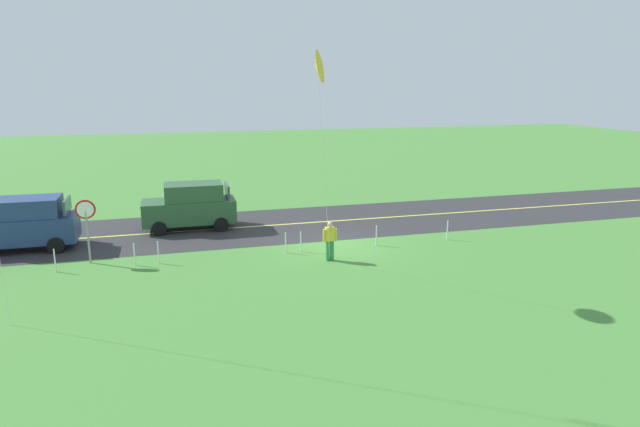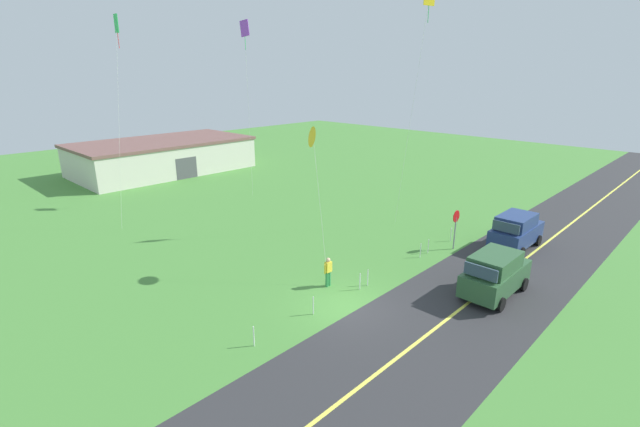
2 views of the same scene
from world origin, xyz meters
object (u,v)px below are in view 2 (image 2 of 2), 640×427
(car_parked_east_near, at_px, (516,231))
(warehouse_distant, at_px, (163,156))
(person_adult_near, at_px, (328,271))
(kite_green_far, at_px, (116,29))
(kite_blue_mid, at_px, (429,2))
(kite_yellow_high, at_px, (245,33))
(kite_red_low, at_px, (313,138))
(stop_sign, at_px, (456,222))
(car_suv_foreground, at_px, (495,273))

(car_parked_east_near, bearing_deg, warehouse_distant, 96.74)
(person_adult_near, distance_m, kite_green_far, 22.28)
(person_adult_near, bearing_deg, kite_blue_mid, -141.85)
(kite_green_far, height_order, warehouse_distant, kite_green_far)
(kite_yellow_high, bearing_deg, kite_red_low, -114.76)
(kite_yellow_high, xyz_separation_m, kite_green_far, (-9.10, 2.25, -0.12))
(stop_sign, distance_m, kite_blue_mid, 13.99)
(stop_sign, bearing_deg, kite_yellow_high, 95.52)
(car_suv_foreground, xyz_separation_m, person_adult_near, (-5.12, 6.60, -0.29))
(car_parked_east_near, bearing_deg, person_adult_near, 157.93)
(kite_green_far, relative_size, warehouse_distant, 0.79)
(stop_sign, xyz_separation_m, kite_red_low, (-8.19, 4.34, 5.65))
(car_parked_east_near, distance_m, person_adult_near, 13.10)
(stop_sign, relative_size, kite_red_low, 0.32)
(kite_blue_mid, height_order, kite_yellow_high, kite_blue_mid)
(person_adult_near, xyz_separation_m, kite_red_low, (1.07, 2.10, 6.59))
(car_parked_east_near, xyz_separation_m, kite_green_far, (-13.75, 23.19, 12.36))
(car_parked_east_near, distance_m, kite_yellow_high, 24.82)
(kite_red_low, height_order, kite_yellow_high, kite_yellow_high)
(car_suv_foreground, xyz_separation_m, kite_green_far, (-6.73, 24.87, 12.36))
(car_suv_foreground, distance_m, kite_blue_mid, 17.48)
(kite_blue_mid, bearing_deg, person_adult_near, -169.57)
(car_suv_foreground, xyz_separation_m, kite_blue_mid, (6.35, 8.71, 13.76))
(kite_yellow_high, bearing_deg, car_suv_foreground, -95.97)
(stop_sign, distance_m, warehouse_distant, 34.70)
(person_adult_near, xyz_separation_m, kite_blue_mid, (11.47, 2.11, 14.05))
(kite_red_low, relative_size, kite_green_far, 0.55)
(car_parked_east_near, height_order, kite_blue_mid, kite_blue_mid)
(kite_green_far, xyz_separation_m, warehouse_distant, (9.33, 14.16, -11.76))
(warehouse_distant, bearing_deg, car_parked_east_near, -83.26)
(warehouse_distant, bearing_deg, person_adult_near, -103.40)
(person_adult_near, bearing_deg, car_parked_east_near, -174.35)
(car_parked_east_near, distance_m, kite_red_low, 14.55)
(stop_sign, height_order, person_adult_near, stop_sign)
(kite_blue_mid, distance_m, warehouse_distant, 33.26)
(kite_red_low, xyz_separation_m, kite_blue_mid, (10.41, 0.01, 7.46))
(kite_yellow_high, xyz_separation_m, warehouse_distant, (0.24, 16.41, -11.88))
(car_suv_foreground, distance_m, warehouse_distant, 39.12)
(kite_blue_mid, distance_m, kite_yellow_high, 14.53)
(car_parked_east_near, xyz_separation_m, person_adult_near, (-12.14, 4.92, -0.29))
(person_adult_near, height_order, warehouse_distant, warehouse_distant)
(kite_red_low, bearing_deg, warehouse_distant, 77.61)
(stop_sign, xyz_separation_m, person_adult_near, (-9.25, 2.24, -0.94))
(car_parked_east_near, height_order, kite_red_low, kite_red_low)
(person_adult_near, relative_size, warehouse_distant, 0.09)
(person_adult_near, relative_size, kite_red_low, 0.20)
(stop_sign, relative_size, warehouse_distant, 0.14)
(car_parked_east_near, bearing_deg, kite_green_far, 120.66)
(car_parked_east_near, distance_m, warehouse_distant, 37.62)
(kite_yellow_high, relative_size, kite_green_far, 1.01)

